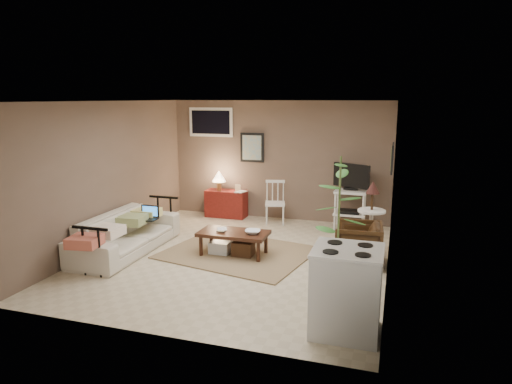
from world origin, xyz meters
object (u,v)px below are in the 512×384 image
(sofa, at_px, (126,227))
(red_console, at_px, (226,201))
(armchair, at_px, (358,241))
(stove, at_px, (346,291))
(coffee_table, at_px, (233,241))
(side_table, at_px, (372,209))
(potted_plant, at_px, (339,220))
(tv_stand, at_px, (351,195))
(spindle_chair, at_px, (275,204))

(sofa, height_order, red_console, red_console)
(sofa, relative_size, armchair, 3.08)
(sofa, height_order, stove, stove)
(coffee_table, bearing_deg, red_console, 113.87)
(red_console, relative_size, side_table, 0.83)
(armchair, relative_size, potted_plant, 0.39)
(potted_plant, bearing_deg, tv_stand, 92.73)
(coffee_table, xyz_separation_m, potted_plant, (1.74, -0.86, 0.72))
(red_console, height_order, spindle_chair, red_console)
(armchair, relative_size, stove, 0.74)
(tv_stand, bearing_deg, potted_plant, -87.27)
(spindle_chair, relative_size, tv_stand, 0.68)
(tv_stand, relative_size, potted_plant, 0.70)
(side_table, bearing_deg, sofa, -163.12)
(side_table, relative_size, armchair, 1.69)
(coffee_table, relative_size, potted_plant, 0.61)
(sofa, relative_size, stove, 2.27)
(red_console, bearing_deg, spindle_chair, -8.89)
(stove, bearing_deg, tv_stand, 95.34)
(side_table, bearing_deg, spindle_chair, 147.02)
(stove, bearing_deg, armchair, 91.51)
(sofa, height_order, tv_stand, tv_stand)
(red_console, bearing_deg, tv_stand, -2.85)
(sofa, xyz_separation_m, red_console, (0.73, 2.56, -0.08))
(spindle_chair, bearing_deg, tv_stand, 1.82)
(tv_stand, xyz_separation_m, potted_plant, (0.14, -2.94, 0.29))
(tv_stand, bearing_deg, spindle_chair, -178.18)
(potted_plant, bearing_deg, coffee_table, 153.66)
(coffee_table, bearing_deg, tv_stand, 52.55)
(red_console, xyz_separation_m, armchair, (2.89, -2.00, 0.01))
(spindle_chair, relative_size, side_table, 0.72)
(coffee_table, distance_m, sofa, 1.75)
(side_table, distance_m, potted_plant, 1.70)
(potted_plant, bearing_deg, side_table, 79.00)
(armchair, height_order, potted_plant, potted_plant)
(coffee_table, relative_size, armchair, 1.57)
(spindle_chair, bearing_deg, stove, -65.12)
(sofa, height_order, armchair, sofa)
(red_console, bearing_deg, potted_plant, -48.52)
(tv_stand, height_order, armchair, tv_stand)
(sofa, bearing_deg, armchair, -81.15)
(sofa, height_order, side_table, side_table)
(stove, bearing_deg, potted_plant, 102.48)
(stove, bearing_deg, spindle_chair, 114.88)
(side_table, relative_size, stove, 1.25)
(coffee_table, bearing_deg, sofa, -168.40)
(red_console, distance_m, potted_plant, 4.14)
(tv_stand, bearing_deg, armchair, -80.38)
(tv_stand, distance_m, potted_plant, 2.96)
(sofa, relative_size, side_table, 1.82)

